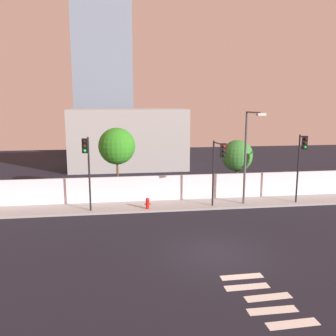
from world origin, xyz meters
TOP-DOWN VIEW (x-y plane):
  - ground_plane at (0.00, 0.00)m, footprint 80.00×80.00m
  - sidewalk at (0.00, 8.20)m, footprint 36.00×2.40m
  - perimeter_wall at (0.00, 9.49)m, footprint 36.00×0.18m
  - crosswalk_marking at (0.62, -4.10)m, footprint 2.46×3.88m
  - traffic_light_left at (1.89, 6.69)m, footprint 0.43×1.83m
  - traffic_light_center at (7.81, 7.05)m, footprint 0.38×1.19m
  - traffic_light_right at (-6.52, 7.03)m, footprint 0.36×1.24m
  - street_lamp_curbside at (4.13, 7.51)m, footprint 0.75×1.84m
  - fire_hydrant at (-2.71, 7.41)m, footprint 0.44×0.26m
  - roadside_tree_leftmost at (-4.64, 10.58)m, footprint 2.68×2.68m
  - roadside_tree_midleft at (4.48, 10.58)m, footprint 2.41×2.41m
  - low_building_distant at (-3.37, 23.49)m, footprint 12.34×6.00m
  - tower_on_skyline at (-6.17, 35.49)m, footprint 7.75×5.00m

SIDE VIEW (x-z plane):
  - ground_plane at x=0.00m, z-range 0.00..0.00m
  - crosswalk_marking at x=0.62m, z-range 0.00..0.01m
  - sidewalk at x=0.00m, z-range 0.00..0.15m
  - fire_hydrant at x=-2.71m, z-range 0.18..0.93m
  - perimeter_wall at x=0.00m, z-range 0.15..1.95m
  - roadside_tree_midleft at x=4.48m, z-range 0.94..5.26m
  - low_building_distant at x=-3.37m, z-range 0.00..6.39m
  - traffic_light_left at x=1.89m, z-range 1.21..5.69m
  - traffic_light_center at x=7.81m, z-range 1.24..6.05m
  - traffic_light_right at x=-6.52m, z-range 1.25..6.10m
  - street_lamp_curbside at x=4.13m, z-range 0.75..7.16m
  - roadside_tree_leftmost at x=-4.64m, z-range 1.33..6.68m
  - tower_on_skyline at x=-6.17m, z-range 0.00..29.53m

